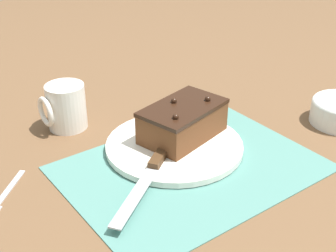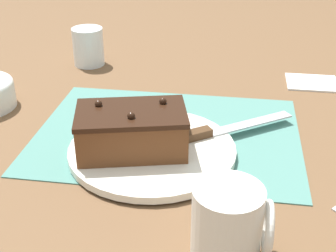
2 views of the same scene
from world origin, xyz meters
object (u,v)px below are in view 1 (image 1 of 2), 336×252
Objects in this scene: serving_knife at (152,169)px; coffee_mug at (65,107)px; dessert_fork at (0,200)px; chocolate_cake at (183,121)px; cake_plate at (174,146)px.

serving_knife is 0.27m from coffee_mug.
chocolate_cake is at bearing -139.76° from dessert_fork.
coffee_mug reaches higher than serving_knife.
cake_plate is 0.34m from dessert_fork.
cake_plate is 0.05m from chocolate_cake.
coffee_mug is at bearing -95.26° from dessert_fork.
chocolate_cake is 0.26m from coffee_mug.
serving_knife is at bearing -156.83° from dessert_fork.
coffee_mug is (0.16, -0.20, -0.00)m from chocolate_cake.
serving_knife is 1.81× the size of dessert_fork.
serving_knife is at bearing 31.09° from cake_plate.
chocolate_cake is at bearing -158.21° from cake_plate.
serving_knife is at bearing 98.19° from coffee_mug.
chocolate_cake is 1.63× the size of dessert_fork.
dessert_fork is (0.37, -0.03, -0.05)m from chocolate_cake.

